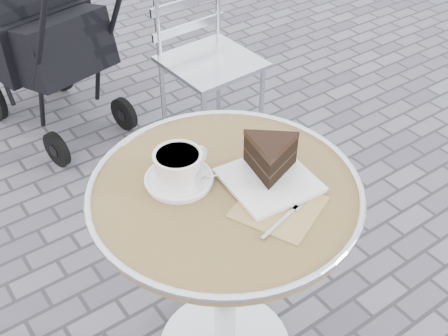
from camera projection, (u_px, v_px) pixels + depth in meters
cafe_table at (225, 233)px, 1.55m from camera, size 0.72×0.72×0.74m
cappuccino_set at (179, 169)px, 1.44m from camera, size 0.20×0.18×0.09m
cake_plate_set at (270, 162)px, 1.44m from camera, size 0.28×0.34×0.12m
bistro_chair at (199, 37)px, 2.54m from camera, size 0.41×0.41×0.88m
baby_stroller at (36, 41)px, 2.71m from camera, size 0.62×1.03×1.00m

